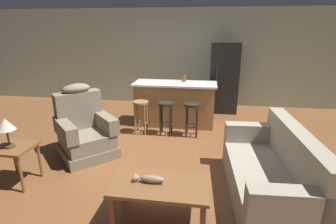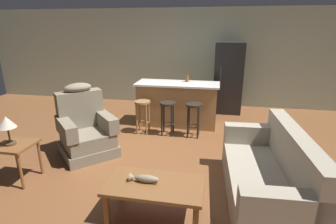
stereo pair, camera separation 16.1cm
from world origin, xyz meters
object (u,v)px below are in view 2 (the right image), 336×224
recliner_near_lamp (86,130)px  refrigerator (228,78)px  kitchen_island (177,104)px  coffee_table (155,188)px  couch (269,177)px  bar_stool_left (143,111)px  bottle_tall_green (187,78)px  end_table (16,150)px  bar_stool_middle (168,112)px  bar_stool_right (194,114)px  table_lamp (7,124)px  fish_figurine (144,179)px

recliner_near_lamp → refrigerator: size_ratio=0.68×
kitchen_island → refrigerator: 1.68m
coffee_table → couch: bearing=21.5°
bar_stool_left → bottle_tall_green: bottle_tall_green is taller
coffee_table → bar_stool_left: size_ratio=1.62×
end_table → bar_stool_middle: bearing=49.4°
couch → recliner_near_lamp: recliner_near_lamp is taller
bar_stool_right → end_table: bearing=-138.0°
couch → bar_stool_middle: couch is taller
bar_stool_right → refrigerator: 2.00m
table_lamp → bar_stool_right: bearing=41.9°
bar_stool_left → bar_stool_middle: size_ratio=1.00×
end_table → bar_stool_middle: 2.70m
couch → refrigerator: size_ratio=1.10×
bottle_tall_green → recliner_near_lamp: bearing=-129.1°
bar_stool_right → couch: bearing=-59.8°
couch → refrigerator: refrigerator is taller
table_lamp → kitchen_island: 3.33m
couch → bar_stool_middle: (-1.63, 1.90, 0.13)m
coffee_table → refrigerator: refrigerator is taller
couch → bar_stool_middle: bearing=-52.6°
end_table → bar_stool_right: bearing=42.0°
couch → bottle_tall_green: 3.09m
fish_figurine → refrigerator: (1.01, 4.24, 0.42)m
recliner_near_lamp → table_lamp: 1.25m
coffee_table → bar_stool_middle: 2.44m
refrigerator → bottle_tall_green: 1.39m
fish_figurine → bar_stool_left: size_ratio=0.50×
table_lamp → bar_stool_middle: (1.80, 2.08, -0.40)m
end_table → bar_stool_left: (1.24, 2.05, 0.01)m
recliner_near_lamp → coffee_table: bearing=4.6°
end_table → bottle_tall_green: bottle_tall_green is taller
coffee_table → kitchen_island: kitchen_island is taller
couch → coffee_table: bearing=18.3°
fish_figurine → table_lamp: bearing=170.6°
recliner_near_lamp → table_lamp: (-0.57, -1.01, 0.45)m
coffee_table → kitchen_island: 3.06m
bottle_tall_green → coffee_table: bearing=-89.4°
coffee_table → bar_stool_middle: bearing=97.4°
recliner_near_lamp → kitchen_island: 2.15m
end_table → bar_stool_left: size_ratio=0.82×
end_table → table_lamp: bearing=-145.7°
bar_stool_middle → refrigerator: bearing=56.7°
fish_figurine → recliner_near_lamp: recliner_near_lamp is taller
bar_stool_right → refrigerator: size_ratio=0.39×
end_table → kitchen_island: kitchen_island is taller
coffee_table → recliner_near_lamp: recliner_near_lamp is taller
end_table → bar_stool_left: bar_stool_left is taller
kitchen_island → couch: bearing=-58.8°
end_table → coffee_table: bearing=-10.1°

